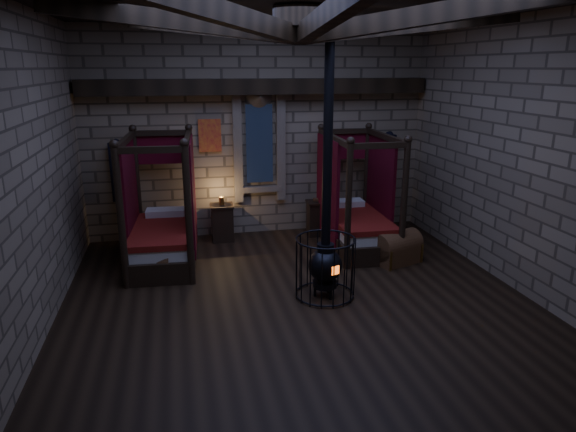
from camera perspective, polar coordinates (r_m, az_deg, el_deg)
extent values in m
cube|color=black|center=(7.93, 1.10, -9.36)|extent=(7.00, 7.00, 0.01)
cube|color=#847054|center=(10.67, -3.26, 9.10)|extent=(7.00, 0.02, 4.20)
cube|color=#847054|center=(4.06, 12.83, -3.30)|extent=(7.00, 0.02, 4.20)
cube|color=#847054|center=(7.31, -26.65, 4.05)|extent=(0.02, 7.00, 4.20)
cube|color=#847054|center=(8.77, 24.17, 6.13)|extent=(0.02, 7.00, 4.20)
cube|color=black|center=(7.19, 1.30, 22.42)|extent=(7.00, 7.00, 0.01)
cube|color=black|center=(10.41, -3.19, 14.17)|extent=(6.86, 0.35, 0.30)
cylinder|color=black|center=(7.17, 1.29, 21.23)|extent=(0.70, 0.70, 0.25)
cube|color=black|center=(10.64, -3.20, 8.00)|extent=(0.55, 0.04, 1.60)
cube|color=maroon|center=(10.52, -8.68, 8.84)|extent=(0.45, 0.03, 0.65)
cube|color=black|center=(10.54, -18.31, 4.63)|extent=(0.30, 0.10, 1.15)
cube|color=black|center=(11.39, 11.04, 5.98)|extent=(0.30, 0.10, 1.15)
cube|color=black|center=(9.57, -13.59, -4.00)|extent=(1.25, 2.22, 0.37)
cube|color=beige|center=(9.48, -13.70, -2.36)|extent=(1.11, 2.04, 0.23)
cube|color=maroon|center=(9.44, -13.76, -1.53)|extent=(1.18, 2.09, 0.10)
cube|color=beige|center=(10.16, -13.46, 0.37)|extent=(0.74, 0.41, 0.14)
cube|color=#530713|center=(10.18, -13.78, 7.24)|extent=(1.14, 0.12, 0.57)
cylinder|color=black|center=(8.37, -18.06, -0.44)|extent=(0.11, 0.11, 2.27)
cylinder|color=black|center=(10.35, -16.36, 2.82)|extent=(0.11, 0.11, 2.27)
cylinder|color=black|center=(8.26, -10.99, -0.14)|extent=(0.11, 0.11, 2.27)
cylinder|color=black|center=(10.26, -10.63, 3.09)|extent=(0.11, 0.11, 2.27)
cube|color=#530713|center=(9.65, -17.08, 2.12)|extent=(0.16, 1.55, 2.02)
cube|color=#530713|center=(9.55, -10.57, 2.42)|extent=(0.16, 1.55, 2.02)
cube|color=black|center=(10.15, 7.62, -2.54)|extent=(1.16, 2.13, 0.36)
cube|color=beige|center=(10.06, 7.68, -1.02)|extent=(1.03, 1.96, 0.22)
cube|color=maroon|center=(10.02, 7.71, -0.25)|extent=(1.09, 2.01, 0.10)
cube|color=beige|center=(10.69, 6.48, 1.41)|extent=(0.72, 0.38, 0.14)
cube|color=#530713|center=(10.72, 6.26, 7.77)|extent=(1.11, 0.09, 0.55)
cylinder|color=black|center=(8.81, 6.72, 0.88)|extent=(0.11, 0.11, 2.21)
cylinder|color=black|center=(10.69, 3.59, 3.70)|extent=(0.11, 0.11, 2.21)
cylinder|color=black|center=(9.15, 12.76, 1.17)|extent=(0.11, 0.11, 2.21)
cylinder|color=black|center=(10.98, 8.70, 3.88)|extent=(0.11, 0.11, 2.21)
cube|color=#530713|center=(10.01, 4.39, 3.11)|extent=(0.11, 1.51, 1.96)
cube|color=#530713|center=(10.33, 10.13, 3.32)|extent=(0.11, 1.51, 1.96)
cube|color=#57351B|center=(8.91, -15.05, -5.87)|extent=(0.84, 0.64, 0.31)
cylinder|color=#57351B|center=(8.86, -15.12, -4.94)|extent=(0.84, 0.64, 0.45)
cube|color=#A47E32|center=(9.02, -17.14, -5.77)|extent=(0.17, 0.47, 0.33)
cube|color=#A47E32|center=(8.81, -12.90, -5.97)|extent=(0.17, 0.47, 0.33)
cube|color=#57351B|center=(9.53, 11.98, -4.09)|extent=(0.94, 0.75, 0.34)
cylinder|color=#57351B|center=(9.48, 12.04, -3.12)|extent=(0.94, 0.75, 0.50)
cube|color=#A47E32|center=(9.28, 10.29, -4.55)|extent=(0.23, 0.51, 0.36)
cube|color=#A47E32|center=(9.79, 13.58, -3.64)|extent=(0.23, 0.51, 0.36)
cube|color=black|center=(10.53, -7.30, -0.83)|extent=(0.44, 0.42, 0.71)
cube|color=black|center=(10.42, -7.38, 1.14)|extent=(0.48, 0.46, 0.04)
cylinder|color=#A47E32|center=(10.40, -7.40, 1.68)|extent=(0.10, 0.10, 0.16)
cube|color=black|center=(10.81, 3.30, -0.33)|extent=(0.43, 0.41, 0.69)
cube|color=black|center=(10.71, 3.33, 1.53)|extent=(0.47, 0.45, 0.04)
cube|color=#57351B|center=(10.70, 3.34, 1.84)|extent=(0.18, 0.14, 0.05)
cylinder|color=black|center=(8.01, 4.10, -7.51)|extent=(0.37, 0.37, 0.09)
sphere|color=black|center=(7.89, 4.15, -5.47)|extent=(0.52, 0.52, 0.52)
cylinder|color=black|center=(7.79, 4.19, -3.56)|extent=(0.26, 0.26, 0.13)
cube|color=#FF5914|center=(7.71, 5.30, -6.04)|extent=(0.13, 0.06, 0.13)
cylinder|color=black|center=(7.40, 4.46, 8.57)|extent=(0.14, 0.14, 3.21)
torus|color=black|center=(8.08, 4.08, -8.60)|extent=(0.92, 0.92, 0.03)
torus|color=black|center=(7.75, 4.21, -2.59)|extent=(0.92, 0.92, 0.03)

